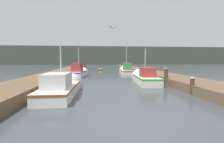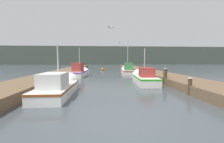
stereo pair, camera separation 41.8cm
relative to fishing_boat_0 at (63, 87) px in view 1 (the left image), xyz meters
name	(u,v)px [view 1 (the left image)]	position (x,y,z in m)	size (l,w,h in m)	color
ground_plane	(132,125)	(2.98, -4.46, -0.41)	(200.00, 200.00, 0.00)	#3D4449
dock_left	(63,72)	(-2.60, 11.54, -0.14)	(2.80, 40.00, 0.54)	brown
dock_right	(145,72)	(8.56, 11.54, -0.14)	(2.80, 40.00, 0.54)	brown
distant_shore_ridge	(99,56)	(2.98, 60.95, 3.35)	(120.00, 16.00, 7.53)	#424C42
fishing_boat_0	(63,87)	(0.00, 0.00, 0.00)	(1.59, 5.08, 3.21)	silver
fishing_boat_1	(144,78)	(5.98, 3.75, 0.00)	(1.86, 5.13, 3.28)	silver
fishing_boat_2	(79,72)	(-0.14, 8.97, 0.11)	(1.81, 4.79, 3.66)	silver
fishing_boat_3	(126,70)	(6.10, 12.58, 0.01)	(1.86, 5.56, 4.96)	silver
mooring_piling_0	(192,86)	(7.21, -0.96, 0.07)	(0.25, 0.25, 0.96)	#473523
mooring_piling_1	(166,76)	(7.25, 2.33, 0.24)	(0.31, 0.31, 1.30)	#473523
channel_buoy	(101,69)	(2.60, 18.88, -0.24)	(0.62, 0.62, 1.12)	#BF6513
seagull_lead	(117,43)	(4.31, 9.13, 3.55)	(0.48, 0.46, 0.12)	white
seagull_1	(113,28)	(3.05, 1.78, 3.75)	(0.52, 0.42, 0.12)	white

